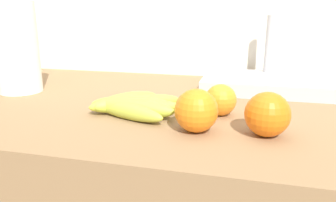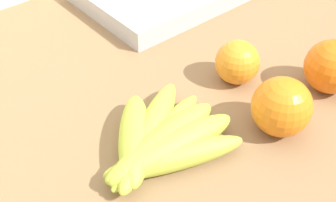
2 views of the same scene
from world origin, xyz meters
TOP-DOWN VIEW (x-y plane):
  - wall_back at (0.00, 0.40)m, footprint 1.90×0.06m
  - banana_bunch at (-0.07, -0.13)m, footprint 0.21×0.19m
  - orange_far_right at (0.22, -0.19)m, footprint 0.08×0.08m
  - orange_back_right at (0.12, -0.08)m, footprint 0.07×0.07m
  - orange_center at (0.09, -0.20)m, footprint 0.08×0.08m
  - paper_towel_roll at (-0.46, 0.00)m, footprint 0.12×0.12m
  - sink_basin at (0.23, 0.20)m, footprint 0.37×0.25m

SIDE VIEW (x-z plane):
  - wall_back at x=0.00m, z-range 0.00..1.30m
  - banana_bunch at x=-0.07m, z-range 0.92..0.97m
  - sink_basin at x=0.23m, z-range 0.84..1.05m
  - orange_back_right at x=0.12m, z-range 0.92..0.99m
  - orange_far_right at x=0.22m, z-range 0.92..1.01m
  - orange_center at x=0.09m, z-range 0.92..1.01m
  - paper_towel_roll at x=-0.46m, z-range 0.91..1.19m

